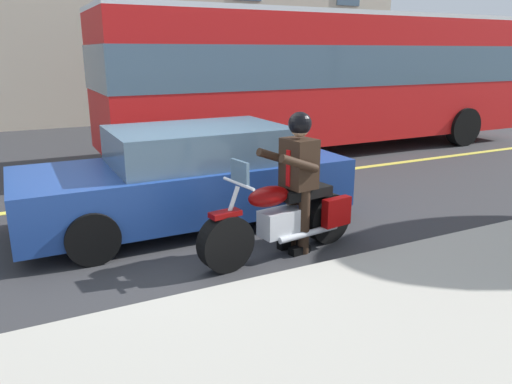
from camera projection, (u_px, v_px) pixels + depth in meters
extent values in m
plane|color=#333335|center=(182.00, 232.00, 6.81)|extent=(80.00, 80.00, 0.00)
cube|color=#E5DB4C|center=(145.00, 195.00, 8.53)|extent=(60.00, 0.16, 0.01)
cylinder|color=black|center=(226.00, 243.00, 5.54)|extent=(0.68, 0.29, 0.66)
cylinder|color=black|center=(327.00, 218.00, 6.39)|extent=(0.68, 0.29, 0.66)
cube|color=silver|center=(282.00, 222.00, 5.95)|extent=(0.59, 0.36, 0.32)
ellipsoid|color=#720505|center=(269.00, 196.00, 5.74)|extent=(0.59, 0.36, 0.24)
cube|color=black|center=(304.00, 192.00, 6.06)|extent=(0.73, 0.38, 0.12)
cube|color=#720505|center=(337.00, 212.00, 6.15)|extent=(0.41, 0.18, 0.36)
cube|color=#720505|center=(313.00, 203.00, 6.49)|extent=(0.41, 0.18, 0.36)
cylinder|color=silver|center=(227.00, 220.00, 5.47)|extent=(0.35, 0.10, 0.76)
cylinder|color=silver|center=(239.00, 184.00, 5.45)|extent=(0.12, 0.60, 0.04)
cube|color=#720505|center=(225.00, 214.00, 5.44)|extent=(0.38, 0.21, 0.06)
cylinder|color=silver|center=(309.00, 233.00, 6.04)|extent=(0.90, 0.21, 0.08)
cube|color=slate|center=(240.00, 173.00, 5.43)|extent=(0.09, 0.32, 0.28)
cylinder|color=black|center=(304.00, 221.00, 5.99)|extent=(0.14, 0.14, 0.84)
cube|color=black|center=(299.00, 250.00, 6.06)|extent=(0.27, 0.15, 0.10)
cylinder|color=black|center=(292.00, 216.00, 6.18)|extent=(0.14, 0.14, 0.84)
cube|color=black|center=(287.00, 244.00, 6.25)|extent=(0.27, 0.15, 0.10)
cube|color=black|center=(299.00, 163.00, 5.90)|extent=(0.37, 0.44, 0.60)
cube|color=red|center=(289.00, 168.00, 5.82)|extent=(0.03, 0.07, 0.44)
cylinder|color=black|center=(299.00, 164.00, 5.61)|extent=(0.56, 0.18, 0.28)
cylinder|color=black|center=(276.00, 157.00, 5.95)|extent=(0.56, 0.18, 0.28)
sphere|color=tan|center=(300.00, 128.00, 5.78)|extent=(0.22, 0.22, 0.22)
sphere|color=black|center=(300.00, 124.00, 5.76)|extent=(0.28, 0.28, 0.28)
cube|color=red|center=(326.00, 79.00, 12.07)|extent=(11.00, 2.50, 2.85)
cube|color=slate|center=(327.00, 65.00, 11.98)|extent=(11.04, 2.52, 0.90)
cube|color=slate|center=(482.00, 66.00, 14.39)|extent=(0.06, 2.40, 1.90)
cube|color=white|center=(329.00, 15.00, 11.67)|extent=(11.00, 2.50, 0.10)
cylinder|color=black|center=(400.00, 116.00, 15.01)|extent=(1.00, 0.30, 1.00)
cylinder|color=black|center=(463.00, 127.00, 12.95)|extent=(1.00, 0.30, 1.00)
cylinder|color=black|center=(189.00, 132.00, 12.07)|extent=(1.00, 0.30, 1.00)
cylinder|color=black|center=(228.00, 149.00, 10.01)|extent=(1.00, 0.30, 1.00)
cube|color=navy|center=(186.00, 187.00, 7.01)|extent=(4.60, 1.80, 0.70)
cube|color=slate|center=(198.00, 148.00, 6.95)|extent=(2.40, 1.60, 0.60)
cylinder|color=black|center=(92.00, 238.00, 5.72)|extent=(0.64, 0.22, 0.64)
cylinder|color=black|center=(74.00, 200.00, 7.18)|extent=(0.64, 0.22, 0.64)
cylinder|color=black|center=(303.00, 204.00, 6.97)|extent=(0.64, 0.22, 0.64)
cylinder|color=black|center=(251.00, 178.00, 8.43)|extent=(0.64, 0.22, 0.64)
cube|color=slate|center=(345.00, 62.00, 20.36)|extent=(1.10, 0.06, 1.60)
cube|color=slate|center=(248.00, 63.00, 18.41)|extent=(1.10, 0.06, 1.60)
cube|color=slate|center=(128.00, 64.00, 16.47)|extent=(1.10, 0.06, 1.60)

